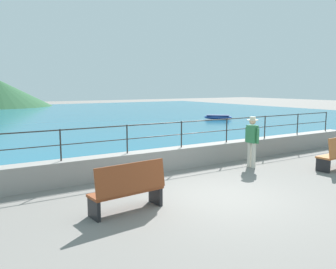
# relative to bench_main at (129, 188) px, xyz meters

# --- Properties ---
(ground_plane) EXTENTS (120.00, 120.00, 0.00)m
(ground_plane) POSITION_rel_bench_main_xyz_m (2.40, -0.26, -0.56)
(ground_plane) COLOR slate
(promenade_wall) EXTENTS (20.00, 0.56, 0.70)m
(promenade_wall) POSITION_rel_bench_main_xyz_m (2.40, 2.94, -0.21)
(promenade_wall) COLOR gray
(promenade_wall) RESTS_ON ground
(railing) EXTENTS (18.44, 0.04, 0.90)m
(railing) POSITION_rel_bench_main_xyz_m (2.40, 2.94, 0.77)
(railing) COLOR #282623
(railing) RESTS_ON promenade_wall
(lake_water) EXTENTS (64.00, 44.32, 0.06)m
(lake_water) POSITION_rel_bench_main_xyz_m (2.40, 25.58, -0.53)
(lake_water) COLOR #236B89
(lake_water) RESTS_ON ground
(bench_main) EXTENTS (1.74, 0.71, 1.13)m
(bench_main) POSITION_rel_bench_main_xyz_m (0.00, 0.00, 0.00)
(bench_main) COLOR brown
(bench_main) RESTS_ON ground
(person_walking) EXTENTS (0.38, 0.57, 1.75)m
(person_walking) POSITION_rel_bench_main_xyz_m (5.47, 1.65, 0.42)
(person_walking) COLOR beige
(person_walking) RESTS_ON ground
(boat_1) EXTENTS (2.30, 2.23, 0.36)m
(boat_1) POSITION_rel_bench_main_xyz_m (15.58, 15.29, -0.30)
(boat_1) COLOR #2D4C9E
(boat_1) RESTS_ON lake_water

